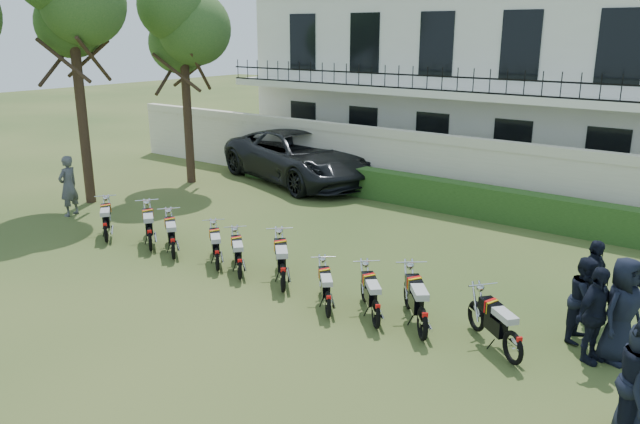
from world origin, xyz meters
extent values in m
plane|color=#2F491D|center=(0.00, 0.00, 0.00)|extent=(100.00, 100.00, 0.00)
cube|color=beige|center=(0.00, 8.00, 1.00)|extent=(30.00, 0.30, 2.00)
cube|color=beige|center=(0.00, 8.00, 2.15)|extent=(30.00, 0.35, 0.30)
cube|color=#1D4016|center=(1.00, 7.20, 0.50)|extent=(18.00, 0.60, 1.00)
cube|color=white|center=(0.00, 14.00, 3.50)|extent=(20.00, 8.00, 7.00)
cube|color=white|center=(0.00, 9.30, 3.50)|extent=(20.00, 1.40, 0.25)
cube|color=black|center=(0.00, 8.65, 4.10)|extent=(20.00, 0.05, 0.05)
cube|color=black|center=(0.00, 8.65, 3.65)|extent=(20.00, 0.05, 0.05)
cube|color=black|center=(-7.50, 10.02, 1.60)|extent=(1.30, 0.12, 2.20)
cube|color=black|center=(-7.50, 10.02, 5.10)|extent=(1.30, 0.12, 2.20)
cube|color=black|center=(-4.50, 10.02, 1.60)|extent=(1.30, 0.12, 2.20)
cube|color=black|center=(-4.50, 10.02, 5.10)|extent=(1.30, 0.12, 2.20)
cube|color=black|center=(-1.50, 10.02, 1.60)|extent=(1.30, 0.12, 2.20)
cube|color=black|center=(-1.50, 10.02, 5.10)|extent=(1.30, 0.12, 2.20)
cube|color=black|center=(1.50, 10.02, 1.60)|extent=(1.30, 0.12, 2.20)
cube|color=black|center=(1.50, 10.02, 5.10)|extent=(1.30, 0.12, 2.20)
cube|color=black|center=(4.50, 10.02, 1.60)|extent=(1.30, 0.12, 2.20)
cube|color=black|center=(4.50, 10.02, 5.10)|extent=(1.30, 0.12, 2.20)
cylinder|color=#473323|center=(-9.50, 1.00, 2.97)|extent=(0.32, 0.32, 5.95)
sphere|color=#294F1F|center=(-9.10, 1.20, 6.38)|extent=(2.60, 2.60, 2.60)
sphere|color=#294F1F|center=(-10.10, 1.30, 5.78)|extent=(2.20, 2.20, 2.20)
cylinder|color=#473323|center=(-9.00, 5.00, 2.62)|extent=(0.32, 0.32, 5.25)
sphere|color=#294F1F|center=(-8.60, 5.20, 5.62)|extent=(2.60, 2.60, 2.60)
sphere|color=#294F1F|center=(-9.60, 5.30, 5.10)|extent=(2.20, 2.20, 2.20)
sphere|color=#294F1F|center=(-8.90, 4.50, 6.38)|extent=(2.40, 2.40, 2.40)
torus|color=black|center=(-4.91, -1.60, 0.30)|extent=(0.54, 0.44, 0.60)
torus|color=black|center=(-5.94, -0.82, 0.30)|extent=(0.54, 0.44, 0.60)
cube|color=black|center=(-5.39, -1.24, 0.45)|extent=(0.54, 0.47, 0.30)
cube|color=black|center=(-5.57, -1.10, 0.71)|extent=(0.51, 0.47, 0.22)
cube|color=red|center=(-5.57, -1.10, 0.72)|extent=(0.15, 0.28, 0.23)
cube|color=#EFB60C|center=(-5.52, -1.14, 0.72)|extent=(0.13, 0.27, 0.23)
cube|color=#B6B6B6|center=(-5.18, -1.40, 0.75)|extent=(0.58, 0.52, 0.12)
cylinder|color=silver|center=(-5.83, -0.91, 1.01)|extent=(0.38, 0.49, 0.03)
torus|color=black|center=(-3.39, -1.32, 0.31)|extent=(0.56, 0.45, 0.63)
torus|color=black|center=(-4.47, -0.52, 0.31)|extent=(0.56, 0.45, 0.63)
cube|color=black|center=(-3.89, -0.95, 0.47)|extent=(0.57, 0.49, 0.31)
cube|color=black|center=(-4.08, -0.81, 0.74)|extent=(0.53, 0.49, 0.23)
cube|color=red|center=(-4.08, -0.81, 0.76)|extent=(0.16, 0.29, 0.24)
cube|color=#EFB60C|center=(-4.03, -0.85, 0.76)|extent=(0.13, 0.28, 0.24)
cube|color=#B6B6B6|center=(-3.66, -1.12, 0.79)|extent=(0.60, 0.54, 0.12)
cylinder|color=silver|center=(-4.34, -0.61, 1.06)|extent=(0.40, 0.52, 0.03)
torus|color=black|center=(-2.46, -1.36, 0.30)|extent=(0.54, 0.43, 0.60)
torus|color=black|center=(-3.48, -0.59, 0.30)|extent=(0.54, 0.43, 0.60)
cube|color=black|center=(-2.93, -1.00, 0.44)|extent=(0.54, 0.47, 0.30)
cube|color=black|center=(-3.11, -0.87, 0.71)|extent=(0.51, 0.47, 0.22)
cube|color=red|center=(-3.11, -0.87, 0.72)|extent=(0.15, 0.28, 0.23)
cube|color=#EFB60C|center=(-3.06, -0.90, 0.72)|extent=(0.13, 0.27, 0.23)
cube|color=#B6B6B6|center=(-2.72, -1.16, 0.75)|extent=(0.58, 0.52, 0.12)
cylinder|color=silver|center=(-3.36, -0.68, 1.01)|extent=(0.38, 0.49, 0.03)
torus|color=black|center=(-1.07, -1.24, 0.28)|extent=(0.48, 0.43, 0.57)
torus|color=black|center=(-1.98, -0.45, 0.28)|extent=(0.48, 0.43, 0.57)
cube|color=black|center=(-1.49, -0.88, 0.42)|extent=(0.50, 0.46, 0.28)
cube|color=black|center=(-1.65, -0.74, 0.67)|extent=(0.47, 0.45, 0.20)
cube|color=red|center=(-1.65, -0.74, 0.68)|extent=(0.16, 0.26, 0.21)
cube|color=#EFB60C|center=(-1.61, -0.77, 0.68)|extent=(0.13, 0.25, 0.21)
cube|color=#B6B6B6|center=(-1.30, -1.04, 0.70)|extent=(0.53, 0.50, 0.11)
cylinder|color=silver|center=(-1.88, -0.54, 0.95)|extent=(0.38, 0.44, 0.03)
torus|color=black|center=(-0.26, -1.32, 0.28)|extent=(0.48, 0.43, 0.56)
torus|color=black|center=(-1.16, -0.53, 0.28)|extent=(0.48, 0.43, 0.56)
cube|color=black|center=(-0.67, -0.95, 0.41)|extent=(0.49, 0.46, 0.28)
cube|color=black|center=(-0.83, -0.81, 0.66)|extent=(0.47, 0.45, 0.20)
cube|color=red|center=(-0.83, -0.81, 0.67)|extent=(0.16, 0.26, 0.21)
cube|color=#EFB60C|center=(-0.79, -0.85, 0.67)|extent=(0.13, 0.25, 0.21)
cube|color=#B6B6B6|center=(-0.49, -1.12, 0.70)|extent=(0.53, 0.50, 0.11)
cylinder|color=silver|center=(-1.05, -0.62, 0.94)|extent=(0.39, 0.43, 0.03)
torus|color=black|center=(1.02, -1.36, 0.31)|extent=(0.51, 0.53, 0.64)
torus|color=black|center=(0.08, -0.37, 0.31)|extent=(0.51, 0.53, 0.64)
cube|color=black|center=(0.59, -0.90, 0.47)|extent=(0.53, 0.55, 0.31)
cube|color=black|center=(0.42, -0.73, 0.76)|extent=(0.52, 0.53, 0.23)
cube|color=red|center=(0.42, -0.73, 0.77)|extent=(0.20, 0.29, 0.24)
cube|color=#EFB60C|center=(0.47, -0.77, 0.77)|extent=(0.17, 0.28, 0.24)
cube|color=#B6B6B6|center=(0.79, -1.11, 0.80)|extent=(0.58, 0.59, 0.13)
cylinder|color=silver|center=(0.19, -0.48, 1.07)|extent=(0.48, 0.46, 0.03)
torus|color=black|center=(2.48, -1.71, 0.27)|extent=(0.42, 0.45, 0.54)
torus|color=black|center=(1.71, -0.86, 0.27)|extent=(0.42, 0.45, 0.54)
cube|color=black|center=(2.12, -1.32, 0.40)|extent=(0.44, 0.47, 0.27)
cube|color=black|center=(1.99, -1.17, 0.64)|extent=(0.44, 0.45, 0.19)
cube|color=red|center=(1.99, -1.17, 0.65)|extent=(0.17, 0.24, 0.20)
cube|color=#EFB60C|center=(2.02, -1.21, 0.65)|extent=(0.15, 0.23, 0.20)
cube|color=#B6B6B6|center=(2.28, -1.49, 0.67)|extent=(0.48, 0.50, 0.11)
cylinder|color=silver|center=(1.80, -0.96, 0.90)|extent=(0.41, 0.38, 0.03)
torus|color=black|center=(3.54, -1.55, 0.28)|extent=(0.46, 0.48, 0.58)
torus|color=black|center=(2.69, -0.66, 0.28)|extent=(0.46, 0.48, 0.58)
cube|color=black|center=(3.15, -1.14, 0.42)|extent=(0.48, 0.49, 0.28)
cube|color=black|center=(3.00, -0.99, 0.68)|extent=(0.47, 0.48, 0.21)
cube|color=red|center=(3.00, -0.99, 0.69)|extent=(0.18, 0.26, 0.22)
cube|color=#EFB60C|center=(3.04, -1.03, 0.69)|extent=(0.16, 0.25, 0.22)
cube|color=#B6B6B6|center=(3.32, -1.33, 0.72)|extent=(0.52, 0.53, 0.11)
cylinder|color=silver|center=(2.79, -0.77, 0.96)|extent=(0.43, 0.41, 0.03)
torus|color=black|center=(4.50, -1.52, 0.31)|extent=(0.48, 0.55, 0.64)
torus|color=black|center=(3.62, -0.48, 0.31)|extent=(0.48, 0.55, 0.64)
cube|color=black|center=(4.09, -1.04, 0.47)|extent=(0.52, 0.56, 0.31)
cube|color=black|center=(3.93, -0.85, 0.76)|extent=(0.51, 0.54, 0.23)
cube|color=red|center=(3.93, -0.85, 0.77)|extent=(0.21, 0.29, 0.24)
cube|color=#EFB60C|center=(3.97, -0.90, 0.77)|extent=(0.19, 0.27, 0.24)
cube|color=#B6B6B6|center=(4.27, -1.25, 0.80)|extent=(0.56, 0.60, 0.13)
cylinder|color=silver|center=(3.72, -0.60, 1.07)|extent=(0.50, 0.43, 0.03)
torus|color=black|center=(6.22, -1.23, 0.30)|extent=(0.53, 0.44, 0.60)
torus|color=black|center=(5.21, -0.44, 0.30)|extent=(0.53, 0.44, 0.60)
cube|color=black|center=(5.75, -0.87, 0.44)|extent=(0.53, 0.47, 0.30)
cube|color=black|center=(5.57, -0.73, 0.71)|extent=(0.51, 0.47, 0.22)
cube|color=red|center=(5.57, -0.73, 0.72)|extent=(0.16, 0.28, 0.23)
cube|color=#EFB60C|center=(5.62, -0.76, 0.72)|extent=(0.13, 0.27, 0.23)
cube|color=#B6B6B6|center=(5.96, -1.03, 0.75)|extent=(0.57, 0.52, 0.12)
cylinder|color=silver|center=(5.33, -0.53, 1.00)|extent=(0.39, 0.48, 0.03)
imported|color=black|center=(-5.75, 7.57, 0.97)|extent=(7.58, 5.09, 1.93)
imported|color=#5E5E63|center=(-8.61, -0.29, 0.95)|extent=(0.59, 0.77, 1.89)
imported|color=black|center=(7.82, -1.78, 0.89)|extent=(0.61, 0.90, 1.78)
imported|color=black|center=(6.75, 0.12, 0.87)|extent=(0.72, 1.11, 1.75)
imported|color=black|center=(7.11, 0.43, 0.95)|extent=(0.88, 1.08, 1.90)
imported|color=black|center=(6.41, 0.84, 0.81)|extent=(0.65, 0.82, 1.63)
imported|color=black|center=(6.30, 1.71, 0.85)|extent=(0.66, 1.07, 1.69)
camera|label=1|loc=(8.86, -10.52, 5.57)|focal=35.00mm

